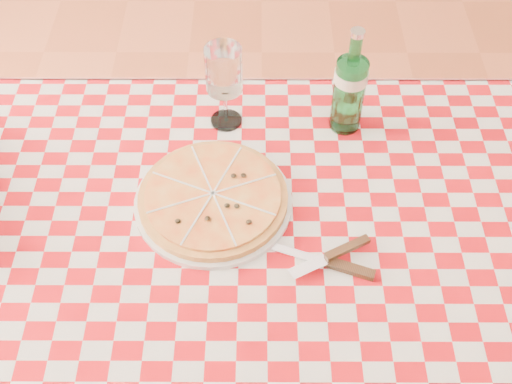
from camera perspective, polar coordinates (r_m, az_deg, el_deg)
dining_table at (r=1.30m, az=0.88°, el=-6.47°), size 1.20×0.80×0.75m
tablecloth at (r=1.22m, az=0.93°, el=-4.08°), size 1.30×0.90×0.01m
pizza_plate at (r=1.25m, az=-3.84°, el=-0.46°), size 0.40×0.40×0.04m
water_bottle at (r=1.34m, az=8.40°, el=9.73°), size 0.09×0.09×0.25m
wine_glass at (r=1.36m, az=-2.81°, el=9.28°), size 0.10×0.10×0.20m
cutlery at (r=1.18m, az=6.20°, el=-5.97°), size 0.26×0.23×0.03m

